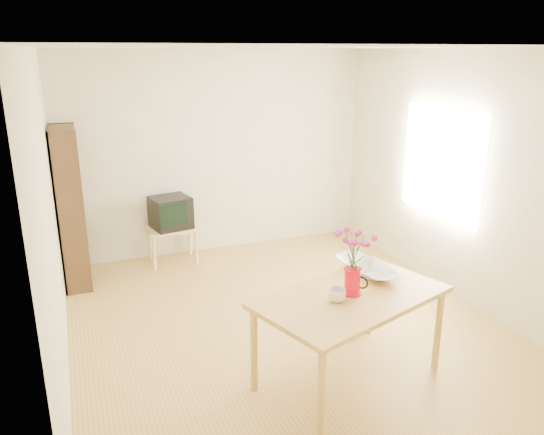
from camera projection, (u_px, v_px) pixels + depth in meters
name	position (u px, v px, depth m)	size (l,w,h in m)	color
room	(287.00, 195.00, 4.88)	(4.50, 4.50, 4.50)	#AB833D
table	(351.00, 304.00, 4.16)	(1.69, 1.29, 0.75)	#C29142
tv_stand	(172.00, 233.00, 6.65)	(0.60, 0.45, 0.46)	#D8BE7A
bookshelf	(71.00, 213.00, 5.92)	(0.28, 0.70, 1.80)	#312010
pitcher	(352.00, 282.00, 4.12)	(0.17, 0.18, 0.22)	red
flowers	(354.00, 248.00, 4.04)	(0.25, 0.25, 0.35)	#C62E87
mug	(337.00, 295.00, 4.02)	(0.13, 0.13, 0.10)	white
bowl	(367.00, 249.00, 4.50)	(0.45, 0.45, 0.42)	white
teacup_a	(363.00, 255.00, 4.50)	(0.07, 0.07, 0.06)	white
teacup_b	(370.00, 252.00, 4.54)	(0.08, 0.08, 0.07)	white
television	(170.00, 212.00, 6.58)	(0.52, 0.50, 0.39)	black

